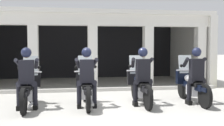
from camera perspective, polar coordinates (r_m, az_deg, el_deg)
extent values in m
plane|color=#A8A59E|center=(10.53, -2.22, -5.33)|extent=(80.00, 80.00, 0.00)
cube|color=black|center=(14.31, -5.40, 2.64)|extent=(9.60, 0.24, 2.82)
cube|color=silver|center=(10.32, -4.13, 8.96)|extent=(9.60, 0.36, 0.44)
cube|color=silver|center=(12.28, -4.87, 9.48)|extent=(9.60, 4.59, 0.16)
cube|color=silver|center=(13.38, 15.70, 2.48)|extent=(0.30, 4.59, 2.82)
cube|color=silver|center=(10.33, -16.06, 1.01)|extent=(0.35, 0.36, 2.38)
cube|color=silver|center=(10.28, -4.09, 1.12)|extent=(0.35, 0.36, 2.38)
cube|color=silver|center=(10.67, 7.50, 1.18)|extent=(0.35, 0.36, 2.38)
cube|color=silver|center=(11.46, 17.88, 1.20)|extent=(0.35, 0.36, 2.38)
cube|color=#B7B5AD|center=(9.90, -3.83, -5.55)|extent=(9.20, 0.24, 0.12)
cylinder|color=black|center=(8.15, -16.39, -5.77)|extent=(0.09, 0.64, 0.64)
cylinder|color=black|center=(6.78, -17.97, -7.64)|extent=(0.09, 0.64, 0.64)
cube|color=black|center=(8.12, -16.41, -4.32)|extent=(0.14, 0.44, 0.08)
cube|color=silver|center=(7.41, -17.17, -6.31)|extent=(0.28, 0.44, 0.28)
cube|color=black|center=(7.43, -17.13, -5.25)|extent=(0.18, 1.24, 0.16)
ellipsoid|color=#B2B2B7|center=(7.63, -16.91, -3.67)|extent=(0.26, 0.48, 0.22)
cube|color=black|center=(7.25, -17.35, -4.92)|extent=(0.24, 0.52, 0.10)
cube|color=black|center=(6.81, -17.92, -6.09)|extent=(0.16, 0.48, 0.10)
cylinder|color=silver|center=(8.05, -16.47, -4.15)|extent=(0.05, 0.24, 0.53)
cube|color=black|center=(7.98, -16.55, -3.21)|extent=(0.52, 0.16, 0.44)
sphere|color=silver|center=(8.07, -16.45, -2.99)|extent=(0.18, 0.18, 0.18)
cube|color=silver|center=(7.92, -16.61, -0.53)|extent=(0.40, 0.14, 0.54)
cylinder|color=silver|center=(7.86, -16.67, -1.85)|extent=(0.62, 0.04, 0.04)
cylinder|color=silver|center=(7.08, -16.59, -8.33)|extent=(0.07, 0.55, 0.07)
cube|color=black|center=(7.18, -17.43, -1.78)|extent=(0.36, 0.22, 0.60)
cube|color=#591414|center=(7.30, -17.29, -1.54)|extent=(0.05, 0.02, 0.32)
sphere|color=#936B51|center=(7.18, -17.47, 1.85)|extent=(0.21, 0.21, 0.21)
sphere|color=#191E38|center=(7.18, -17.48, 2.09)|extent=(0.26, 0.26, 0.26)
cylinder|color=black|center=(7.22, -16.26, -4.22)|extent=(0.26, 0.29, 0.17)
cylinder|color=black|center=(7.25, -15.75, -6.37)|extent=(0.12, 0.12, 0.53)
cube|color=black|center=(7.32, -15.70, -8.87)|extent=(0.11, 0.26, 0.12)
cylinder|color=black|center=(7.26, -18.46, -4.21)|extent=(0.26, 0.29, 0.17)
cylinder|color=black|center=(7.31, -18.88, -6.35)|extent=(0.12, 0.12, 0.53)
cube|color=black|center=(7.38, -18.82, -8.82)|extent=(0.11, 0.26, 0.12)
cylinder|color=black|center=(7.37, -15.49, -0.14)|extent=(0.19, 0.48, 0.31)
sphere|color=black|center=(7.58, -14.99, -0.87)|extent=(0.09, 0.09, 0.09)
cylinder|color=black|center=(7.43, -18.86, -0.17)|extent=(0.19, 0.48, 0.31)
sphere|color=black|center=(7.65, -18.87, -0.90)|extent=(0.09, 0.09, 0.09)
cylinder|color=black|center=(8.09, -5.66, -5.71)|extent=(0.09, 0.64, 0.64)
cylinder|color=black|center=(6.71, -5.02, -7.61)|extent=(0.09, 0.64, 0.64)
cube|color=black|center=(8.06, -5.67, -4.25)|extent=(0.14, 0.44, 0.08)
cube|color=silver|center=(7.34, -5.35, -6.26)|extent=(0.28, 0.44, 0.28)
cube|color=black|center=(7.37, -5.38, -5.19)|extent=(0.18, 1.24, 0.16)
ellipsoid|color=black|center=(7.56, -5.49, -3.60)|extent=(0.26, 0.48, 0.22)
cube|color=black|center=(7.18, -5.30, -4.86)|extent=(0.24, 0.52, 0.10)
cube|color=black|center=(6.74, -5.06, -6.04)|extent=(0.16, 0.48, 0.10)
cylinder|color=silver|center=(7.99, -5.65, -4.08)|extent=(0.05, 0.24, 0.53)
cube|color=black|center=(7.92, -5.63, -3.14)|extent=(0.52, 0.16, 0.44)
sphere|color=silver|center=(8.01, -5.67, -2.91)|extent=(0.18, 0.18, 0.18)
cube|color=silver|center=(7.86, -5.64, -0.44)|extent=(0.40, 0.14, 0.54)
cylinder|color=silver|center=(7.80, -5.60, -1.76)|extent=(0.62, 0.04, 0.04)
cylinder|color=silver|center=(7.04, -4.19, -8.27)|extent=(0.07, 0.55, 0.07)
cube|color=black|center=(7.11, -5.31, -1.69)|extent=(0.36, 0.22, 0.60)
cube|color=black|center=(7.23, -5.37, -1.45)|extent=(0.05, 0.02, 0.32)
sphere|color=tan|center=(7.11, -5.34, 1.98)|extent=(0.21, 0.21, 0.21)
sphere|color=#191E38|center=(7.11, -5.34, 2.22)|extent=(0.26, 0.26, 0.26)
cylinder|color=black|center=(7.18, -4.19, -4.13)|extent=(0.26, 0.29, 0.17)
cylinder|color=black|center=(7.22, -3.70, -6.28)|extent=(0.12, 0.12, 0.53)
cube|color=black|center=(7.29, -3.70, -8.79)|extent=(0.11, 0.26, 0.12)
cylinder|color=black|center=(7.16, -6.43, -4.16)|extent=(0.26, 0.29, 0.17)
cylinder|color=black|center=(7.20, -6.89, -6.33)|extent=(0.12, 0.12, 0.53)
cube|color=black|center=(7.27, -6.87, -8.84)|extent=(0.11, 0.26, 0.12)
cylinder|color=black|center=(7.34, -3.71, -0.03)|extent=(0.19, 0.48, 0.31)
sphere|color=black|center=(7.56, -3.54, -0.77)|extent=(0.09, 0.09, 0.09)
cylinder|color=black|center=(7.32, -7.14, -0.07)|extent=(0.19, 0.48, 0.31)
sphere|color=black|center=(7.53, -7.48, -0.81)|extent=(0.09, 0.09, 0.09)
cylinder|color=black|center=(8.32, 4.82, -5.45)|extent=(0.09, 0.64, 0.64)
cylinder|color=black|center=(6.99, 7.53, -7.18)|extent=(0.09, 0.64, 0.64)
cube|color=black|center=(8.29, 4.83, -4.03)|extent=(0.14, 0.44, 0.08)
cube|color=silver|center=(7.59, 6.15, -5.93)|extent=(0.28, 0.44, 0.28)
cube|color=black|center=(7.62, 6.06, -4.91)|extent=(0.18, 1.24, 0.16)
ellipsoid|color=#1E2338|center=(7.81, 5.66, -3.37)|extent=(0.26, 0.48, 0.22)
cube|color=black|center=(7.44, 6.42, -4.57)|extent=(0.24, 0.52, 0.10)
cube|color=black|center=(7.01, 7.40, -5.68)|extent=(0.16, 0.48, 0.10)
cylinder|color=silver|center=(8.23, 4.93, -3.86)|extent=(0.05, 0.24, 0.53)
cube|color=black|center=(8.15, 5.03, -2.94)|extent=(0.52, 0.16, 0.44)
sphere|color=silver|center=(8.25, 4.87, -2.73)|extent=(0.18, 0.18, 0.18)
cube|color=silver|center=(8.10, 5.08, -0.32)|extent=(0.40, 0.14, 0.54)
cylinder|color=silver|center=(8.04, 5.21, -1.60)|extent=(0.62, 0.04, 0.04)
cylinder|color=silver|center=(7.33, 7.77, -7.83)|extent=(0.07, 0.55, 0.07)
cube|color=black|center=(7.38, 6.48, -1.51)|extent=(0.36, 0.22, 0.60)
cube|color=#14193F|center=(7.49, 6.24, -1.28)|extent=(0.05, 0.02, 0.32)
sphere|color=tan|center=(7.37, 6.47, 2.03)|extent=(0.21, 0.21, 0.21)
sphere|color=#191E38|center=(7.37, 6.47, 2.26)|extent=(0.26, 0.26, 0.26)
cylinder|color=black|center=(7.46, 7.47, -3.85)|extent=(0.26, 0.29, 0.17)
cylinder|color=black|center=(7.52, 7.89, -5.92)|extent=(0.12, 0.12, 0.53)
cube|color=black|center=(7.59, 7.85, -8.33)|extent=(0.11, 0.26, 0.12)
cylinder|color=black|center=(7.39, 5.38, -3.91)|extent=(0.26, 0.29, 0.17)
cylinder|color=black|center=(7.42, 4.91, -6.03)|extent=(0.12, 0.12, 0.53)
cube|color=black|center=(7.49, 4.88, -8.47)|extent=(0.11, 0.26, 0.12)
cylinder|color=black|center=(7.64, 7.63, 0.08)|extent=(0.19, 0.48, 0.31)
sphere|color=black|center=(7.86, 7.48, -0.63)|extent=(0.09, 0.09, 0.09)
cylinder|color=black|center=(7.53, 4.42, 0.05)|extent=(0.19, 0.48, 0.31)
sphere|color=black|center=(7.73, 3.77, -0.68)|extent=(0.09, 0.09, 0.09)
cylinder|color=black|center=(8.75, 14.59, -5.11)|extent=(0.09, 0.64, 0.64)
cylinder|color=black|center=(7.50, 18.84, -6.60)|extent=(0.09, 0.64, 0.64)
cube|color=black|center=(8.72, 14.61, -3.76)|extent=(0.14, 0.44, 0.08)
cube|color=silver|center=(8.07, 16.71, -5.50)|extent=(0.28, 0.44, 0.28)
cube|color=black|center=(8.10, 16.57, -4.54)|extent=(0.18, 1.24, 0.16)
ellipsoid|color=#B2B2B7|center=(8.27, 15.94, -3.11)|extent=(0.26, 0.48, 0.22)
cube|color=black|center=(7.93, 17.14, -4.21)|extent=(0.24, 0.52, 0.10)
cube|color=black|center=(7.53, 18.66, -5.20)|extent=(0.16, 0.48, 0.10)
cylinder|color=silver|center=(8.67, 14.77, -3.59)|extent=(0.05, 0.24, 0.53)
cube|color=black|center=(8.60, 14.94, -2.71)|extent=(0.52, 0.16, 0.44)
sphere|color=silver|center=(8.68, 14.68, -2.52)|extent=(0.18, 0.18, 0.18)
cube|color=silver|center=(8.55, 15.04, -0.23)|extent=(0.40, 0.14, 0.54)
cylinder|color=silver|center=(8.49, 15.23, -1.44)|extent=(0.62, 0.04, 0.04)
cylinder|color=silver|center=(7.85, 18.58, -7.23)|extent=(0.07, 0.55, 0.07)
cube|color=black|center=(7.87, 17.25, -1.34)|extent=(0.36, 0.22, 0.60)
cube|color=black|center=(7.97, 16.88, -1.13)|extent=(0.05, 0.02, 0.32)
sphere|color=#936B51|center=(7.86, 17.25, 1.98)|extent=(0.21, 0.21, 0.21)
sphere|color=#191E38|center=(7.86, 17.25, 2.20)|extent=(0.26, 0.26, 0.26)
cylinder|color=black|center=(7.98, 18.05, -3.53)|extent=(0.26, 0.29, 0.17)
cylinder|color=black|center=(8.04, 18.40, -5.46)|extent=(0.12, 0.12, 0.53)
cube|color=black|center=(8.10, 18.32, -7.72)|extent=(0.11, 0.26, 0.12)
cylinder|color=black|center=(7.85, 16.23, -3.60)|extent=(0.26, 0.29, 0.17)
cylinder|color=black|center=(7.87, 15.79, -5.60)|extent=(0.12, 0.12, 0.53)
cube|color=black|center=(7.93, 15.73, -7.91)|extent=(0.11, 0.26, 0.12)
cylinder|color=black|center=(8.16, 17.96, 0.15)|extent=(0.19, 0.48, 0.31)
sphere|color=black|center=(8.37, 17.54, -0.52)|extent=(0.09, 0.09, 0.09)
cylinder|color=black|center=(7.97, 15.13, 0.13)|extent=(0.19, 0.48, 0.31)
sphere|color=black|center=(8.15, 14.26, -0.56)|extent=(0.09, 0.09, 0.09)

